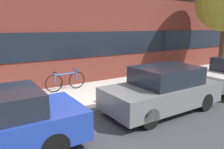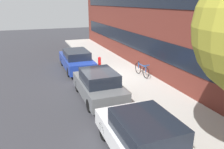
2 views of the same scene
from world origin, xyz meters
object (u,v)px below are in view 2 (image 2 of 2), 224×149
object	(u,v)px
fire_hydrant	(99,62)
parked_car_white	(144,137)
bicycle	(142,70)
parked_car_blue	(76,60)
parked_car_grey	(99,85)

from	to	relation	value
fire_hydrant	parked_car_white	bearing A→B (deg)	-9.30
parked_car_white	bicycle	xyz separation A→B (m)	(-6.39, 3.35, -0.13)
parked_car_white	bicycle	distance (m)	7.22
parked_car_blue	parked_car_white	distance (m)	9.53
parked_car_grey	bicycle	world-z (taller)	parked_car_grey
parked_car_grey	parked_car_white	bearing A→B (deg)	-180.00
parked_car_white	fire_hydrant	bearing A→B (deg)	-9.30
parked_car_blue	parked_car_white	world-z (taller)	parked_car_blue
parked_car_grey	fire_hydrant	bearing A→B (deg)	-18.08
parked_car_blue	fire_hydrant	xyz separation A→B (m)	(0.58, 1.47, -0.15)
parked_car_white	fire_hydrant	size ratio (longest dim) A/B	5.06
parked_car_white	fire_hydrant	distance (m)	9.08
fire_hydrant	parked_car_blue	bearing A→B (deg)	-111.48
parked_car_blue	fire_hydrant	world-z (taller)	parked_car_blue
fire_hydrant	parked_car_grey	bearing A→B (deg)	-18.08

